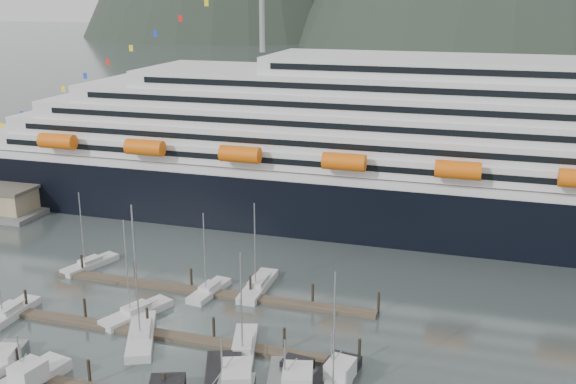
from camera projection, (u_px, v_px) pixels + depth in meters
name	position (u px, v px, depth m)	size (l,w,h in m)	color
ground	(193.00, 355.00, 78.87)	(1600.00, 1600.00, 0.00)	#495656
cruise_ship	(480.00, 164.00, 117.42)	(210.00, 30.40, 50.30)	black
dock_mid	(166.00, 335.00, 82.96)	(48.18, 2.28, 3.20)	#3F3528
dock_far	(208.00, 292.00, 94.88)	(48.18, 2.28, 3.20)	#3F3528
sailboat_a	(8.00, 315.00, 87.82)	(2.89, 9.91, 14.38)	silver
sailboat_b	(141.00, 336.00, 82.21)	(7.52, 11.69, 18.27)	silver
sailboat_c	(137.00, 314.00, 88.10)	(6.51, 10.50, 14.16)	silver
sailboat_d	(243.00, 351.00, 79.05)	(5.66, 11.65, 13.69)	silver
sailboat_e	(90.00, 265.00, 104.02)	(5.35, 9.80, 12.73)	silver
sailboat_f	(209.00, 291.00, 94.83)	(3.55, 8.73, 12.67)	silver
sailboat_g	(258.00, 287.00, 96.26)	(2.93, 11.13, 13.77)	silver
trawler_b	(22.00, 381.00, 71.99)	(8.69, 11.27, 7.00)	silver
trawler_e	(330.00, 378.00, 72.52)	(8.32, 10.90, 6.81)	black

